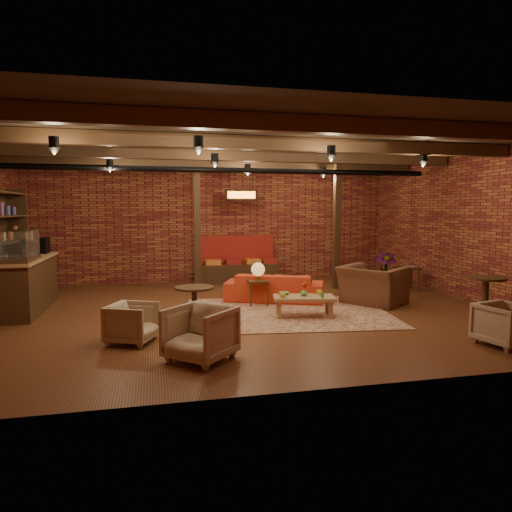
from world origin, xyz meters
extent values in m
plane|color=#3F1F0F|center=(0.00, 0.00, 0.00)|extent=(10.00, 10.00, 0.00)
cube|color=black|center=(0.00, 0.00, 3.20)|extent=(10.00, 8.00, 0.02)
cube|color=maroon|center=(0.00, 4.00, 1.60)|extent=(10.00, 0.02, 3.20)
cube|color=maroon|center=(0.00, -4.00, 1.60)|extent=(10.00, 0.02, 3.20)
cube|color=maroon|center=(5.00, 0.00, 1.60)|extent=(0.02, 8.00, 3.20)
cylinder|color=black|center=(0.00, 1.60, 2.85)|extent=(9.60, 0.12, 0.12)
cube|color=#321F10|center=(-0.60, 2.60, 1.60)|extent=(0.16, 0.16, 3.20)
cube|color=#321F10|center=(2.80, 2.00, 1.60)|extent=(0.16, 0.16, 3.20)
imported|color=#337F33|center=(-4.00, 1.20, 1.22)|extent=(0.35, 0.39, 0.30)
cube|color=orange|center=(0.60, 3.10, 2.35)|extent=(0.86, 0.06, 0.30)
cube|color=maroon|center=(0.82, -0.31, 0.01)|extent=(4.16, 3.38, 0.01)
imported|color=red|center=(0.88, 0.82, 0.30)|extent=(2.24, 1.55, 0.61)
cube|color=#A0724A|center=(1.04, -0.71, 0.36)|extent=(1.21, 0.78, 0.05)
cube|color=#A0724A|center=(0.54, -0.80, 0.17)|extent=(0.07, 0.07, 0.33)
cube|color=#A0724A|center=(1.45, -1.00, 0.17)|extent=(0.07, 0.07, 0.33)
cube|color=#A0724A|center=(0.62, -0.41, 0.17)|extent=(0.07, 0.07, 0.33)
cube|color=#A0724A|center=(1.53, -0.61, 0.17)|extent=(0.07, 0.07, 0.33)
imported|color=gold|center=(0.61, -0.75, 0.43)|extent=(0.13, 0.13, 0.09)
imported|color=#549945|center=(1.31, -0.90, 0.43)|extent=(0.11, 0.11, 0.08)
imported|color=gold|center=(1.38, -0.60, 0.43)|extent=(0.13, 0.13, 0.09)
imported|color=#549945|center=(0.72, -0.45, 0.41)|extent=(0.23, 0.23, 0.05)
imported|color=#549945|center=(1.04, -0.66, 0.44)|extent=(0.12, 0.12, 0.11)
sphere|color=red|center=(1.04, -0.66, 0.58)|extent=(0.10, 0.10, 0.10)
cube|color=#321F10|center=(0.44, 0.50, 0.51)|extent=(0.46, 0.46, 0.04)
cylinder|color=#321F10|center=(0.44, 0.50, 0.24)|extent=(0.04, 0.04, 0.49)
cylinder|color=olive|center=(0.44, 0.50, 0.54)|extent=(0.14, 0.14, 0.02)
cylinder|color=olive|center=(0.44, 0.50, 0.61)|extent=(0.04, 0.04, 0.20)
sphere|color=#CA752F|center=(0.44, 0.50, 0.75)|extent=(0.28, 0.28, 0.28)
cylinder|color=#321F10|center=(-1.00, -0.96, 0.67)|extent=(0.66, 0.66, 0.04)
cylinder|color=#321F10|center=(-1.00, -0.96, 0.34)|extent=(0.09, 0.09, 0.64)
cylinder|color=#321F10|center=(-1.00, -0.96, 0.02)|extent=(0.39, 0.39, 0.04)
imported|color=beige|center=(-1.99, -1.70, 0.33)|extent=(0.81, 0.83, 0.66)
imported|color=beige|center=(-1.08, -2.71, 0.39)|extent=(1.05, 1.05, 0.79)
imported|color=brown|center=(2.81, 0.07, 0.54)|extent=(1.36, 1.46, 1.07)
cube|color=#321F10|center=(4.40, 1.38, 0.54)|extent=(0.55, 0.55, 0.05)
cylinder|color=#321F10|center=(4.40, 1.38, 0.26)|extent=(0.05, 0.05, 0.52)
imported|color=#321F10|center=(4.40, 1.38, 0.58)|extent=(0.21, 0.27, 0.02)
cylinder|color=#321F10|center=(4.10, -1.68, 0.77)|extent=(0.67, 0.67, 0.04)
cylinder|color=#321F10|center=(4.10, -1.68, 0.39)|extent=(0.10, 0.10, 0.73)
cylinder|color=#321F10|center=(4.10, -1.68, 0.02)|extent=(0.40, 0.40, 0.04)
imported|color=beige|center=(3.31, -3.05, 0.34)|extent=(0.78, 0.75, 0.68)
imported|color=#4C7F4C|center=(3.78, 1.35, 1.41)|extent=(1.89, 1.89, 2.81)
camera|label=1|loc=(-1.66, -8.58, 1.98)|focal=32.00mm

